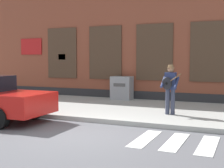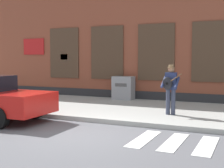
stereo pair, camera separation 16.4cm
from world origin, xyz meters
name	(u,v)px [view 2 (the right image)]	position (x,y,z in m)	size (l,w,h in m)	color
ground_plane	(84,135)	(0.00, 0.00, 0.00)	(160.00, 160.00, 0.00)	#56565B
sidewalk	(136,110)	(0.00, 4.24, 0.08)	(28.00, 5.36, 0.16)	#9E9E99
building_backdrop	(167,30)	(0.00, 8.92, 3.67)	(28.00, 4.06, 7.34)	brown
busker	(170,86)	(1.61, 3.27, 1.15)	(0.70, 0.52, 1.75)	#33384C
utility_box	(123,88)	(-1.48, 6.47, 0.71)	(0.99, 0.66, 1.11)	gray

